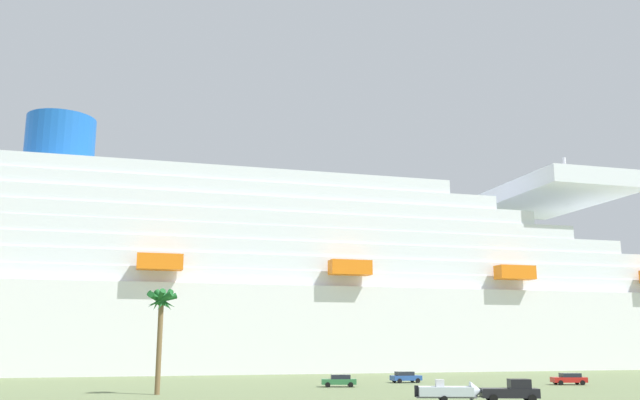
{
  "coord_description": "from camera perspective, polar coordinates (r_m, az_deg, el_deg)",
  "views": [
    {
      "loc": [
        -30.1,
        -80.11,
        5.85
      ],
      "look_at": [
        -9.45,
        26.94,
        28.56
      ],
      "focal_mm": 38.24,
      "sensor_mm": 36.0,
      "label": 1
    }
  ],
  "objects": [
    {
      "name": "ground_plane",
      "position": [
        114.3,
        4.51,
        -14.66
      ],
      "size": [
        600.0,
        600.0,
        0.0
      ],
      "primitive_type": "plane",
      "color": "#66754C"
    },
    {
      "name": "small_boat_on_trailer",
      "position": [
        71.64,
        11.06,
        -15.47
      ],
      "size": [
        7.43,
        3.45,
        2.15
      ],
      "color": "#595960",
      "rests_on": "ground_plane"
    },
    {
      "name": "parked_car_red_hatchback",
      "position": [
        103.24,
        20.13,
        -13.86
      ],
      "size": [
        4.85,
        2.67,
        1.58
      ],
      "color": "red",
      "rests_on": "ground_plane"
    },
    {
      "name": "cruise_ship",
      "position": [
        145.81,
        -5.94,
        -7.69
      ],
      "size": [
        302.32,
        59.71,
        59.48
      ],
      "color": "white",
      "rests_on": "ground_plane"
    },
    {
      "name": "palm_tree",
      "position": [
        81.59,
        -13.16,
        -8.88
      ],
      "size": [
        3.68,
        3.56,
        11.89
      ],
      "color": "brown",
      "rests_on": "ground_plane"
    },
    {
      "name": "pickup_truck",
      "position": [
        72.72,
        15.76,
        -15.13
      ],
      "size": [
        5.91,
        3.26,
        2.2
      ],
      "color": "black",
      "rests_on": "ground_plane"
    },
    {
      "name": "parked_car_blue_suv",
      "position": [
        102.93,
        7.17,
        -14.47
      ],
      "size": [
        4.51,
        2.51,
        1.58
      ],
      "color": "#264C99",
      "rests_on": "ground_plane"
    },
    {
      "name": "parked_car_green_wagon",
      "position": [
        92.79,
        1.62,
        -14.86
      ],
      "size": [
        4.78,
        2.59,
        1.58
      ],
      "color": "#2D723F",
      "rests_on": "ground_plane"
    }
  ]
}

